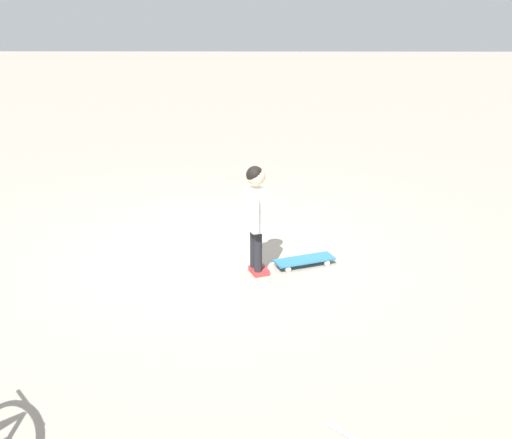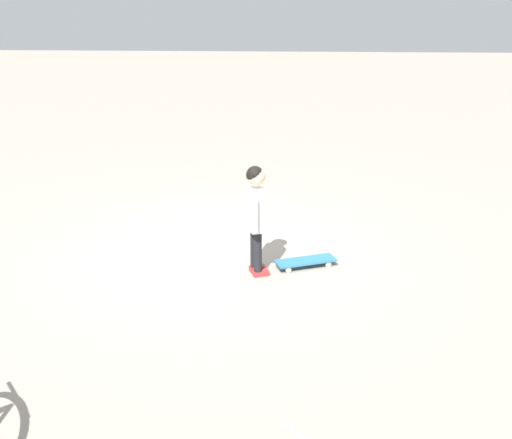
# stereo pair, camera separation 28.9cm
# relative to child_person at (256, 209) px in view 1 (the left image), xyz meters

# --- Properties ---
(ground_plane) EXTENTS (50.00, 50.00, 0.00)m
(ground_plane) POSITION_rel_child_person_xyz_m (-0.44, 0.55, -0.66)
(ground_plane) COLOR #9E9384
(child_person) EXTENTS (0.24, 0.41, 1.06)m
(child_person) POSITION_rel_child_person_xyz_m (0.00, 0.00, 0.00)
(child_person) COLOR black
(child_person) RESTS_ON ground
(skateboard) EXTENTS (0.62, 0.39, 0.07)m
(skateboard) POSITION_rel_child_person_xyz_m (0.47, 0.18, -0.60)
(skateboard) COLOR teal
(skateboard) RESTS_ON ground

